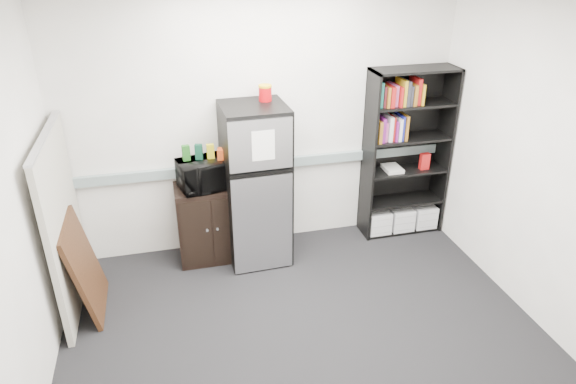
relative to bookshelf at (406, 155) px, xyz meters
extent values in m
plane|color=black|center=(-1.53, -1.57, -0.91)|extent=(4.00, 4.00, 0.00)
cube|color=silver|center=(-1.53, 0.18, 0.44)|extent=(4.00, 0.02, 2.70)
cube|color=silver|center=(0.47, -1.57, 0.44)|extent=(0.02, 3.50, 2.70)
cube|color=silver|center=(-3.53, -1.57, 0.44)|extent=(0.02, 3.50, 2.70)
cube|color=gray|center=(-1.53, 0.15, -0.01)|extent=(3.92, 0.05, 0.10)
cube|color=white|center=(-1.88, 0.18, 0.64)|extent=(0.14, 0.00, 0.10)
cube|color=black|center=(-0.44, -0.01, 0.01)|extent=(0.02, 0.34, 1.85)
cube|color=black|center=(0.44, -0.01, 0.01)|extent=(0.02, 0.34, 1.85)
cube|color=black|center=(0.00, 0.16, 0.01)|extent=(0.90, 0.02, 1.85)
cube|color=black|center=(0.00, -0.01, 0.92)|extent=(0.90, 0.34, 0.02)
cube|color=black|center=(0.00, -0.01, -0.89)|extent=(0.85, 0.32, 0.03)
cube|color=black|center=(0.00, -0.01, -0.54)|extent=(0.85, 0.32, 0.03)
cube|color=black|center=(0.00, -0.01, -0.17)|extent=(0.85, 0.32, 0.02)
cube|color=black|center=(0.00, -0.01, 0.20)|extent=(0.85, 0.32, 0.02)
cube|color=black|center=(0.00, -0.01, 0.57)|extent=(0.85, 0.32, 0.02)
cube|color=silver|center=(-0.28, -0.02, -0.76)|extent=(0.25, 0.30, 0.25)
cube|color=silver|center=(0.00, -0.02, -0.76)|extent=(0.25, 0.30, 0.25)
cube|color=silver|center=(0.28, -0.02, -0.76)|extent=(0.25, 0.30, 0.25)
cube|color=#A39E91|center=(-3.43, -0.49, -0.11)|extent=(0.05, 1.30, 1.60)
cube|color=#B2B2B7|center=(-3.43, -0.49, 0.70)|extent=(0.06, 1.30, 0.02)
cube|color=black|center=(-2.15, -0.06, -0.50)|extent=(0.65, 0.41, 0.82)
cube|color=black|center=(-2.31, -0.27, -0.50)|extent=(0.30, 0.01, 0.72)
cube|color=black|center=(-1.99, -0.27, -0.50)|extent=(0.30, 0.01, 0.72)
cylinder|color=#B2B2B7|center=(-2.20, -0.28, -0.46)|extent=(0.02, 0.02, 0.02)
cylinder|color=#B2B2B7|center=(-2.10, -0.28, -0.46)|extent=(0.02, 0.02, 0.02)
imported|color=black|center=(-2.15, -0.08, 0.05)|extent=(0.59, 0.47, 0.29)
cube|color=#1C5718|center=(-2.32, -0.05, 0.27)|extent=(0.08, 0.06, 0.15)
cube|color=#0D3B28|center=(-2.20, -0.05, 0.27)|extent=(0.08, 0.06, 0.15)
cube|color=yellow|center=(-2.09, -0.05, 0.26)|extent=(0.07, 0.05, 0.14)
cube|color=#D94815|center=(-1.94, -0.10, 0.24)|extent=(0.19, 0.13, 0.10)
cube|color=black|center=(-1.68, -0.14, -0.11)|extent=(0.63, 0.63, 1.61)
cube|color=#B1B1B6|center=(-1.68, -0.45, 0.44)|extent=(0.59, 0.04, 0.48)
cube|color=#B1B1B6|center=(-1.68, -0.45, -0.38)|extent=(0.59, 0.04, 1.03)
cube|color=black|center=(-1.68, -0.46, 0.16)|extent=(0.59, 0.03, 0.03)
cube|color=white|center=(-1.66, -0.47, 0.44)|extent=(0.21, 0.01, 0.28)
cube|color=black|center=(-1.68, -0.14, 0.70)|extent=(0.63, 0.63, 0.02)
cylinder|color=#AC070D|center=(-1.54, -0.02, 0.79)|extent=(0.12, 0.12, 0.15)
cylinder|color=gold|center=(-1.54, -0.02, 0.88)|extent=(0.13, 0.13, 0.02)
cube|color=black|center=(-3.30, -0.65, -0.46)|extent=(0.22, 0.70, 0.89)
cube|color=beige|center=(-3.28, -0.65, -0.46)|extent=(0.16, 0.60, 0.75)
camera|label=1|loc=(-2.49, -4.68, 2.09)|focal=32.00mm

